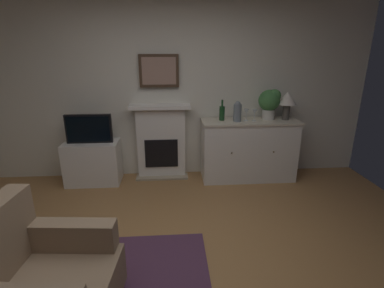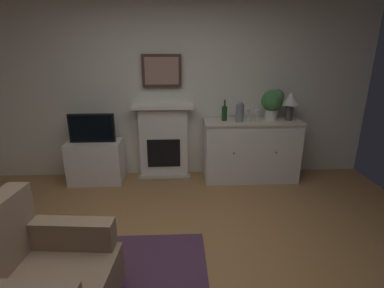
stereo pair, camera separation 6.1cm
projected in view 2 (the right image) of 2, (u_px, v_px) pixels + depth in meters
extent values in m
cube|color=#9E7042|center=(176.00, 280.00, 2.49)|extent=(5.75, 4.51, 0.10)
cube|color=silver|center=(175.00, 81.00, 4.15)|extent=(5.75, 0.06, 2.82)
cube|color=white|center=(164.00, 143.00, 4.30)|extent=(0.70, 0.18, 1.05)
cube|color=tan|center=(165.00, 177.00, 4.36)|extent=(0.77, 0.20, 0.03)
cube|color=black|center=(164.00, 153.00, 4.25)|extent=(0.48, 0.02, 0.42)
cube|color=white|center=(163.00, 106.00, 4.10)|extent=(0.87, 0.27, 0.05)
cube|color=#473323|center=(162.00, 71.00, 4.01)|extent=(0.55, 0.03, 0.45)
cube|color=#9E7A6B|center=(162.00, 71.00, 4.00)|extent=(0.47, 0.01, 0.37)
cube|color=white|center=(251.00, 151.00, 4.21)|extent=(1.34, 0.45, 0.86)
cube|color=beige|center=(253.00, 122.00, 4.07)|extent=(1.37, 0.48, 0.03)
sphere|color=brown|center=(234.00, 153.00, 3.96)|extent=(0.02, 0.02, 0.02)
sphere|color=brown|center=(276.00, 153.00, 3.98)|extent=(0.02, 0.02, 0.02)
cylinder|color=#4C4742|center=(289.00, 113.00, 4.06)|extent=(0.10, 0.10, 0.22)
cone|color=silver|center=(291.00, 98.00, 4.00)|extent=(0.26, 0.26, 0.18)
cylinder|color=#193F1E|center=(224.00, 113.00, 4.05)|extent=(0.08, 0.08, 0.20)
cylinder|color=#193F1E|center=(225.00, 103.00, 4.00)|extent=(0.03, 0.03, 0.09)
cylinder|color=silver|center=(248.00, 121.00, 4.05)|extent=(0.06, 0.06, 0.00)
cylinder|color=silver|center=(249.00, 117.00, 4.03)|extent=(0.01, 0.01, 0.09)
cone|color=silver|center=(249.00, 112.00, 4.01)|extent=(0.07, 0.07, 0.07)
cylinder|color=silver|center=(257.00, 121.00, 4.03)|extent=(0.06, 0.06, 0.00)
cylinder|color=silver|center=(257.00, 118.00, 4.01)|extent=(0.01, 0.01, 0.09)
cone|color=silver|center=(257.00, 112.00, 3.99)|extent=(0.07, 0.07, 0.07)
cylinder|color=slate|center=(240.00, 113.00, 3.97)|extent=(0.11, 0.11, 0.24)
sphere|color=slate|center=(240.00, 104.00, 3.94)|extent=(0.08, 0.08, 0.08)
cube|color=white|center=(96.00, 162.00, 4.16)|extent=(0.75, 0.42, 0.61)
cube|color=black|center=(92.00, 128.00, 3.98)|extent=(0.62, 0.06, 0.40)
cube|color=black|center=(91.00, 129.00, 3.95)|extent=(0.57, 0.01, 0.35)
cylinder|color=beige|center=(271.00, 115.00, 4.11)|extent=(0.18, 0.18, 0.14)
sphere|color=#3D753D|center=(272.00, 101.00, 4.04)|extent=(0.30, 0.30, 0.30)
sphere|color=#3D753D|center=(278.00, 96.00, 4.00)|extent=(0.18, 0.18, 0.18)
cube|color=#8C7259|center=(67.00, 233.00, 2.16)|extent=(0.73, 0.20, 0.22)
cylinder|color=#473323|center=(117.00, 286.00, 2.30)|extent=(0.05, 0.05, 0.10)
cylinder|color=#473323|center=(33.00, 283.00, 2.33)|extent=(0.05, 0.05, 0.10)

